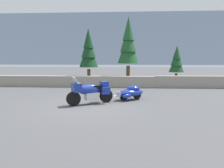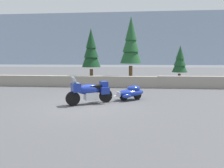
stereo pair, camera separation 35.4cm
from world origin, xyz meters
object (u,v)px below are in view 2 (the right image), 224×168
Objects in this scene: touring_motorcycle at (90,91)px; pine_tree_tall at (131,43)px; pine_tree_secondary at (91,50)px; car_shaped_trailer at (131,92)px; pine_tree_far_right at (180,60)px.

pine_tree_tall reaches higher than touring_motorcycle.
touring_motorcycle is at bearing -79.75° from pine_tree_secondary.
pine_tree_tall reaches higher than car_shaped_trailer.
touring_motorcycle reaches higher than car_shaped_trailer.
pine_tree_secondary reaches higher than touring_motorcycle.
touring_motorcycle is at bearing -149.25° from car_shaped_trailer.
touring_motorcycle is 0.46× the size of pine_tree_secondary.
pine_tree_tall is at bearing 75.08° from touring_motorcycle.
touring_motorcycle is 0.38× the size of pine_tree_tall.
car_shaped_trailer is 6.63m from pine_tree_tall.
car_shaped_trailer is at bearing -60.65° from pine_tree_secondary.
pine_tree_secondary is (-3.18, 5.66, 2.40)m from car_shaped_trailer.
car_shaped_trailer is 0.46× the size of pine_tree_secondary.
pine_tree_far_right is (3.94, 0.62, -1.39)m from pine_tree_tall.
pine_tree_tall is 1.70× the size of pine_tree_far_right.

